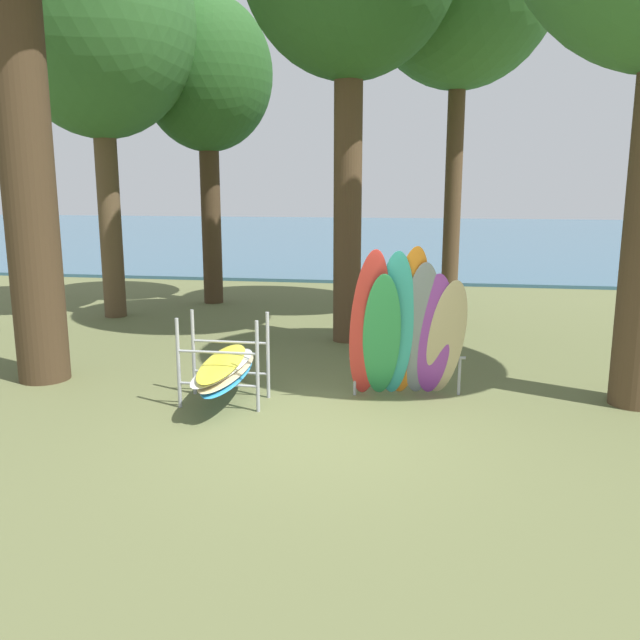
{
  "coord_description": "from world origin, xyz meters",
  "views": [
    {
      "loc": [
        1.26,
        -7.87,
        3.04
      ],
      "look_at": [
        -0.21,
        1.36,
        1.1
      ],
      "focal_mm": 37.58,
      "sensor_mm": 36.0,
      "label": 1
    }
  ],
  "objects_px": {
    "leaning_board_pile": "(406,331)",
    "tree_far_left_back": "(98,26)",
    "tree_far_right_back": "(207,78)",
    "board_storage_rack": "(225,368)"
  },
  "relations": [
    {
      "from": "leaning_board_pile",
      "to": "tree_far_right_back",
      "type": "bearing_deg",
      "value": 125.41
    },
    {
      "from": "tree_far_right_back",
      "to": "leaning_board_pile",
      "type": "bearing_deg",
      "value": -54.59
    },
    {
      "from": "tree_far_left_back",
      "to": "tree_far_right_back",
      "type": "height_order",
      "value": "tree_far_left_back"
    },
    {
      "from": "tree_far_left_back",
      "to": "leaning_board_pile",
      "type": "bearing_deg",
      "value": -36.99
    },
    {
      "from": "tree_far_left_back",
      "to": "leaning_board_pile",
      "type": "xyz_separation_m",
      "value": [
        6.78,
        -5.11,
        -5.25
      ]
    },
    {
      "from": "leaning_board_pile",
      "to": "board_storage_rack",
      "type": "distance_m",
      "value": 2.56
    },
    {
      "from": "tree_far_right_back",
      "to": "board_storage_rack",
      "type": "bearing_deg",
      "value": -70.91
    },
    {
      "from": "tree_far_left_back",
      "to": "tree_far_right_back",
      "type": "xyz_separation_m",
      "value": [
        1.67,
        2.07,
        -0.78
      ]
    },
    {
      "from": "leaning_board_pile",
      "to": "tree_far_left_back",
      "type": "bearing_deg",
      "value": 143.01
    },
    {
      "from": "leaning_board_pile",
      "to": "board_storage_rack",
      "type": "xyz_separation_m",
      "value": [
        -2.47,
        -0.43,
        -0.52
      ]
    }
  ]
}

